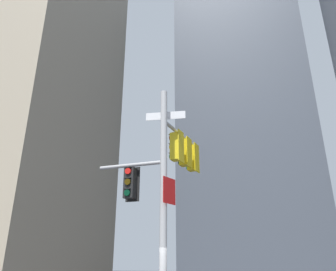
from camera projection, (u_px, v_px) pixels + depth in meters
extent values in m
cube|color=tan|center=(29.00, 46.00, 28.61)|extent=(12.77, 12.77, 39.61)
cube|color=#4C5460|center=(243.00, 117.00, 37.01)|extent=(12.95, 12.95, 34.89)
cylinder|color=#B2B2B5|center=(163.00, 202.00, 9.90)|extent=(0.22, 0.22, 7.63)
cylinder|color=#B2B2B5|center=(181.00, 135.00, 12.06)|extent=(0.68, 2.80, 0.12)
cylinder|color=#B2B2B5|center=(131.00, 165.00, 10.71)|extent=(2.30, 0.33, 0.12)
cube|color=yellow|center=(181.00, 146.00, 11.41)|extent=(0.12, 0.48, 1.14)
cube|color=yellow|center=(176.00, 147.00, 11.49)|extent=(0.40, 0.40, 1.00)
cylinder|color=#360605|center=(171.00, 138.00, 11.69)|extent=(0.10, 0.21, 0.20)
cube|color=black|center=(171.00, 135.00, 11.74)|extent=(0.11, 0.23, 0.02)
cylinder|color=yellow|center=(171.00, 148.00, 11.57)|extent=(0.10, 0.21, 0.20)
cube|color=black|center=(171.00, 144.00, 11.61)|extent=(0.11, 0.23, 0.02)
cylinder|color=#06311C|center=(171.00, 157.00, 11.44)|extent=(0.10, 0.21, 0.20)
cube|color=black|center=(171.00, 154.00, 11.49)|extent=(0.11, 0.23, 0.02)
cube|color=yellow|center=(189.00, 152.00, 12.06)|extent=(0.12, 0.48, 1.14)
cube|color=yellow|center=(185.00, 153.00, 12.14)|extent=(0.40, 0.40, 1.00)
cylinder|color=#360605|center=(180.00, 145.00, 12.35)|extent=(0.10, 0.21, 0.20)
cube|color=black|center=(179.00, 142.00, 12.39)|extent=(0.11, 0.23, 0.02)
cylinder|color=yellow|center=(180.00, 154.00, 12.22)|extent=(0.10, 0.21, 0.20)
cube|color=black|center=(180.00, 151.00, 12.27)|extent=(0.11, 0.23, 0.02)
cylinder|color=#06311C|center=(180.00, 162.00, 12.10)|extent=(0.10, 0.21, 0.20)
cube|color=black|center=(180.00, 159.00, 12.14)|extent=(0.11, 0.23, 0.02)
cube|color=yellow|center=(197.00, 158.00, 12.72)|extent=(0.12, 0.48, 1.14)
cube|color=yellow|center=(192.00, 158.00, 12.80)|extent=(0.40, 0.40, 1.00)
cylinder|color=#360605|center=(187.00, 151.00, 13.00)|extent=(0.10, 0.21, 0.20)
cube|color=black|center=(187.00, 148.00, 13.05)|extent=(0.11, 0.23, 0.02)
cylinder|color=#3C2C06|center=(188.00, 159.00, 12.88)|extent=(0.10, 0.21, 0.20)
cube|color=black|center=(187.00, 156.00, 12.92)|extent=(0.11, 0.23, 0.02)
cylinder|color=#19C672|center=(188.00, 167.00, 12.75)|extent=(0.10, 0.21, 0.20)
cube|color=black|center=(188.00, 165.00, 12.80)|extent=(0.11, 0.23, 0.02)
cube|color=black|center=(133.00, 184.00, 10.67)|extent=(0.48, 0.07, 1.14)
cube|color=black|center=(130.00, 183.00, 10.50)|extent=(0.37, 0.37, 1.00)
cylinder|color=red|center=(128.00, 171.00, 10.45)|extent=(0.20, 0.08, 0.20)
cube|color=black|center=(128.00, 167.00, 10.49)|extent=(0.23, 0.09, 0.02)
cylinder|color=#3C2C06|center=(128.00, 182.00, 10.32)|extent=(0.20, 0.08, 0.20)
cube|color=black|center=(128.00, 178.00, 10.36)|extent=(0.23, 0.09, 0.02)
cylinder|color=#06311C|center=(127.00, 193.00, 10.20)|extent=(0.20, 0.08, 0.20)
cube|color=black|center=(127.00, 189.00, 10.23)|extent=(0.23, 0.09, 0.02)
cube|color=white|center=(166.00, 116.00, 11.32)|extent=(1.39, 0.15, 0.28)
cube|color=#19479E|center=(166.00, 116.00, 11.32)|extent=(1.35, 0.14, 0.24)
cube|color=red|center=(169.00, 191.00, 9.90)|extent=(0.24, 0.60, 0.80)
cube|color=white|center=(169.00, 191.00, 9.90)|extent=(0.23, 0.56, 0.76)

